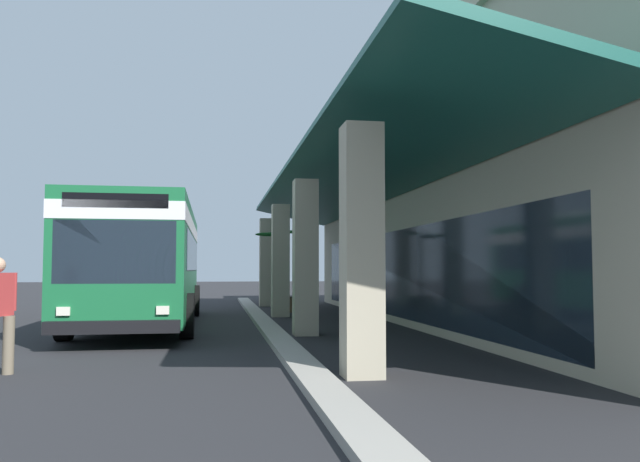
# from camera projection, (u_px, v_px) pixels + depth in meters

# --- Properties ---
(ground) EXTENTS (120.00, 120.00, 0.00)m
(ground) POSITION_uv_depth(u_px,v_px,m) (429.00, 322.00, 18.14)
(ground) COLOR #262628
(curb_strip) EXTENTS (27.70, 0.50, 0.12)m
(curb_strip) POSITION_uv_depth(u_px,v_px,m) (264.00, 323.00, 17.34)
(curb_strip) COLOR #9E998E
(curb_strip) RESTS_ON ground
(plaza_building) EXTENTS (23.39, 15.43, 7.15)m
(plaza_building) POSITION_uv_depth(u_px,v_px,m) (584.00, 201.00, 19.11)
(plaza_building) COLOR #B2A88E
(plaza_building) RESTS_ON ground
(transit_bus) EXTENTS (11.23, 2.90, 3.34)m
(transit_bus) POSITION_uv_depth(u_px,v_px,m) (145.00, 257.00, 17.37)
(transit_bus) COLOR #196638
(transit_bus) RESTS_ON ground
(potted_palm) EXTENTS (1.57, 1.81, 2.95)m
(potted_palm) POSITION_uv_depth(u_px,v_px,m) (284.00, 290.00, 22.62)
(potted_palm) COLOR brown
(potted_palm) RESTS_ON ground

